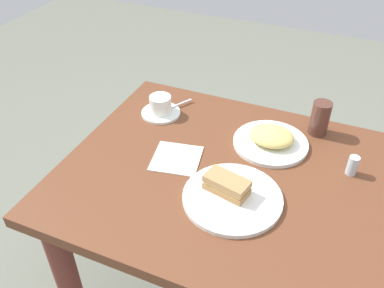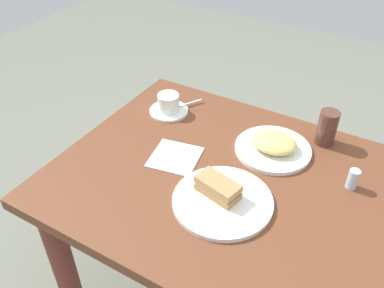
{
  "view_description": "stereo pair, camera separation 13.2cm",
  "coord_description": "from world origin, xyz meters",
  "px_view_note": "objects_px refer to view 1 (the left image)",
  "views": [
    {
      "loc": [
        -0.25,
        0.91,
        1.54
      ],
      "look_at": [
        0.16,
        -0.06,
        0.73
      ],
      "focal_mm": 38.26,
      "sensor_mm": 36.0,
      "label": 1
    },
    {
      "loc": [
        -0.37,
        0.85,
        1.54
      ],
      "look_at": [
        0.16,
        -0.06,
        0.73
      ],
      "focal_mm": 38.26,
      "sensor_mm": 36.0,
      "label": 2
    }
  ],
  "objects_px": {
    "coffee_cup": "(160,104)",
    "salt_shaker": "(353,165)",
    "napkin": "(176,159)",
    "drinking_glass": "(320,118)",
    "sandwich_front": "(227,185)",
    "dining_table": "(231,205)",
    "sandwich_plate": "(232,198)",
    "spoon": "(177,105)",
    "side_plate": "(270,143)",
    "coffee_saucer": "(161,113)"
  },
  "relations": [
    {
      "from": "dining_table",
      "to": "sandwich_plate",
      "type": "distance_m",
      "value": 0.18
    },
    {
      "from": "sandwich_plate",
      "to": "drinking_glass",
      "type": "relative_size",
      "value": 2.37
    },
    {
      "from": "dining_table",
      "to": "coffee_saucer",
      "type": "bearing_deg",
      "value": -31.11
    },
    {
      "from": "napkin",
      "to": "salt_shaker",
      "type": "xyz_separation_m",
      "value": [
        -0.52,
        -0.15,
        0.03
      ]
    },
    {
      "from": "sandwich_front",
      "to": "salt_shaker",
      "type": "relative_size",
      "value": 2.16
    },
    {
      "from": "spoon",
      "to": "coffee_cup",
      "type": "bearing_deg",
      "value": 58.53
    },
    {
      "from": "sandwich_front",
      "to": "coffee_saucer",
      "type": "distance_m",
      "value": 0.47
    },
    {
      "from": "coffee_saucer",
      "to": "coffee_cup",
      "type": "bearing_deg",
      "value": -37.64
    },
    {
      "from": "salt_shaker",
      "to": "drinking_glass",
      "type": "bearing_deg",
      "value": -53.31
    },
    {
      "from": "dining_table",
      "to": "napkin",
      "type": "height_order",
      "value": "napkin"
    },
    {
      "from": "sandwich_plate",
      "to": "coffee_cup",
      "type": "xyz_separation_m",
      "value": [
        0.39,
        -0.32,
        0.04
      ]
    },
    {
      "from": "sandwich_plate",
      "to": "salt_shaker",
      "type": "relative_size",
      "value": 4.47
    },
    {
      "from": "spoon",
      "to": "napkin",
      "type": "height_order",
      "value": "spoon"
    },
    {
      "from": "coffee_saucer",
      "to": "side_plate",
      "type": "xyz_separation_m",
      "value": [
        -0.42,
        0.02,
        0.0
      ]
    },
    {
      "from": "napkin",
      "to": "salt_shaker",
      "type": "relative_size",
      "value": 2.34
    },
    {
      "from": "dining_table",
      "to": "drinking_glass",
      "type": "relative_size",
      "value": 8.68
    },
    {
      "from": "sandwich_front",
      "to": "coffee_saucer",
      "type": "height_order",
      "value": "sandwich_front"
    },
    {
      "from": "dining_table",
      "to": "coffee_cup",
      "type": "xyz_separation_m",
      "value": [
        0.36,
        -0.21,
        0.18
      ]
    },
    {
      "from": "sandwich_plate",
      "to": "drinking_glass",
      "type": "xyz_separation_m",
      "value": [
        -0.17,
        -0.42,
        0.05
      ]
    },
    {
      "from": "side_plate",
      "to": "napkin",
      "type": "bearing_deg",
      "value": 36.84
    },
    {
      "from": "sandwich_front",
      "to": "coffee_saucer",
      "type": "relative_size",
      "value": 0.96
    },
    {
      "from": "dining_table",
      "to": "spoon",
      "type": "relative_size",
      "value": 11.54
    },
    {
      "from": "dining_table",
      "to": "sandwich_front",
      "type": "xyz_separation_m",
      "value": [
        -0.01,
        0.09,
        0.17
      ]
    },
    {
      "from": "dining_table",
      "to": "salt_shaker",
      "type": "xyz_separation_m",
      "value": [
        -0.33,
        -0.15,
        0.16
      ]
    },
    {
      "from": "sandwich_front",
      "to": "napkin",
      "type": "distance_m",
      "value": 0.22
    },
    {
      "from": "coffee_cup",
      "to": "salt_shaker",
      "type": "height_order",
      "value": "coffee_cup"
    },
    {
      "from": "sandwich_front",
      "to": "salt_shaker",
      "type": "distance_m",
      "value": 0.4
    },
    {
      "from": "sandwich_front",
      "to": "spoon",
      "type": "xyz_separation_m",
      "value": [
        0.32,
        -0.37,
        -0.03
      ]
    },
    {
      "from": "salt_shaker",
      "to": "drinking_glass",
      "type": "distance_m",
      "value": 0.22
    },
    {
      "from": "sandwich_front",
      "to": "coffee_cup",
      "type": "bearing_deg",
      "value": -39.98
    },
    {
      "from": "coffee_cup",
      "to": "side_plate",
      "type": "bearing_deg",
      "value": 176.81
    },
    {
      "from": "side_plate",
      "to": "napkin",
      "type": "relative_size",
      "value": 1.66
    },
    {
      "from": "dining_table",
      "to": "sandwich_plate",
      "type": "relative_size",
      "value": 3.67
    },
    {
      "from": "dining_table",
      "to": "sandwich_plate",
      "type": "height_order",
      "value": "sandwich_plate"
    },
    {
      "from": "coffee_cup",
      "to": "side_plate",
      "type": "xyz_separation_m",
      "value": [
        -0.42,
        0.02,
        -0.04
      ]
    },
    {
      "from": "coffee_saucer",
      "to": "salt_shaker",
      "type": "relative_size",
      "value": 2.25
    },
    {
      "from": "coffee_saucer",
      "to": "sandwich_plate",
      "type": "bearing_deg",
      "value": 140.59
    },
    {
      "from": "dining_table",
      "to": "side_plate",
      "type": "bearing_deg",
      "value": -109.2
    },
    {
      "from": "salt_shaker",
      "to": "sandwich_plate",
      "type": "bearing_deg",
      "value": 39.79
    },
    {
      "from": "drinking_glass",
      "to": "dining_table",
      "type": "bearing_deg",
      "value": 58.28
    },
    {
      "from": "napkin",
      "to": "drinking_glass",
      "type": "xyz_separation_m",
      "value": [
        -0.39,
        -0.32,
        0.06
      ]
    },
    {
      "from": "dining_table",
      "to": "side_plate",
      "type": "xyz_separation_m",
      "value": [
        -0.07,
        -0.19,
        0.14
      ]
    },
    {
      "from": "coffee_saucer",
      "to": "dining_table",
      "type": "bearing_deg",
      "value": 148.89
    },
    {
      "from": "coffee_cup",
      "to": "salt_shaker",
      "type": "distance_m",
      "value": 0.69
    },
    {
      "from": "sandwich_plate",
      "to": "side_plate",
      "type": "bearing_deg",
      "value": -96.9
    },
    {
      "from": "napkin",
      "to": "coffee_saucer",
      "type": "bearing_deg",
      "value": -53.18
    },
    {
      "from": "coffee_cup",
      "to": "spoon",
      "type": "relative_size",
      "value": 1.06
    },
    {
      "from": "napkin",
      "to": "drinking_glass",
      "type": "bearing_deg",
      "value": -140.34
    },
    {
      "from": "side_plate",
      "to": "drinking_glass",
      "type": "relative_size",
      "value": 2.06
    },
    {
      "from": "coffee_saucer",
      "to": "side_plate",
      "type": "relative_size",
      "value": 0.58
    }
  ]
}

